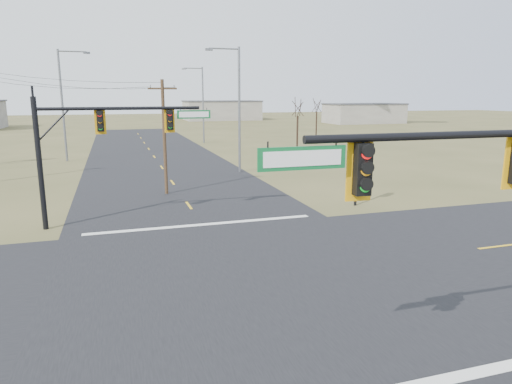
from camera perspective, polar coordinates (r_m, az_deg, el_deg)
The scene contains 14 objects.
ground at distance 17.38m, azimuth -1.97°, elevation -10.74°, with size 320.00×320.00×0.00m, color brown.
road_ew at distance 17.38m, azimuth -1.97°, elevation -10.71°, with size 160.00×14.00×0.02m, color black.
road_ns at distance 17.38m, azimuth -1.97°, elevation -10.70°, with size 14.00×160.00×0.02m, color black.
stop_bar_far at distance 24.29m, azimuth -6.70°, elevation -4.06°, with size 12.00×0.40×0.01m, color silver.
mast_arm_far at distance 24.74m, azimuth -18.61°, elevation 7.00°, with size 8.83×0.44×6.66m.
pedestal_signal_ne at distance 28.41m, azimuth 12.69°, elevation 4.21°, with size 0.63×0.53×4.08m.
utility_pole_near at distance 31.69m, azimuth -11.39°, elevation 7.01°, with size 1.90×0.29×7.75m.
streetlight_a at distance 40.18m, azimuth -2.43°, elevation 11.01°, with size 2.99×0.31×10.74m.
streetlight_b at distance 65.83m, azimuth -6.84°, elevation 11.24°, with size 2.96×0.47×10.57m.
streetlight_c at distance 51.03m, azimuth -22.82°, elevation 10.62°, with size 3.14×0.51×11.22m.
bare_tree_c at distance 55.54m, azimuth 5.25°, elevation 10.57°, with size 3.71×3.71×6.86m.
bare_tree_d at distance 64.82m, azimuth 7.62°, elevation 10.68°, with size 2.57×2.57×6.63m.
warehouse_mid at distance 128.90m, azimuth -4.32°, elevation 10.09°, with size 20.00×12.00×5.00m, color #A59F93.
warehouse_right at distance 116.71m, azimuth 13.33°, elevation 9.49°, with size 18.00×10.00×4.50m, color #A59F93.
Camera 1 is at (-4.22, -15.47, 6.72)m, focal length 32.00 mm.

